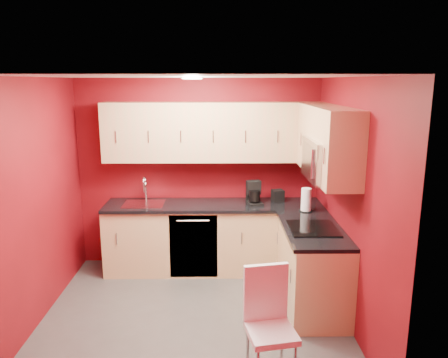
{
  "coord_description": "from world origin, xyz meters",
  "views": [
    {
      "loc": [
        0.27,
        -4.24,
        2.46
      ],
      "look_at": [
        0.33,
        0.55,
        1.38
      ],
      "focal_mm": 35.0,
      "sensor_mm": 36.0,
      "label": 1
    }
  ],
  "objects_px": {
    "napkin_holder": "(278,196)",
    "paper_towel": "(306,200)",
    "sink": "(144,201)",
    "coffee_maker": "(255,193)",
    "microwave": "(327,160)",
    "dining_chair": "(271,327)"
  },
  "relations": [
    {
      "from": "microwave",
      "to": "paper_towel",
      "type": "distance_m",
      "value": 0.89
    },
    {
      "from": "sink",
      "to": "dining_chair",
      "type": "distance_m",
      "value": 2.65
    },
    {
      "from": "microwave",
      "to": "coffee_maker",
      "type": "xyz_separation_m",
      "value": [
        -0.66,
        0.96,
        -0.6
      ]
    },
    {
      "from": "sink",
      "to": "coffee_maker",
      "type": "distance_m",
      "value": 1.44
    },
    {
      "from": "sink",
      "to": "coffee_maker",
      "type": "xyz_separation_m",
      "value": [
        1.43,
        -0.04,
        0.12
      ]
    },
    {
      "from": "sink",
      "to": "coffee_maker",
      "type": "relative_size",
      "value": 1.74
    },
    {
      "from": "sink",
      "to": "paper_towel",
      "type": "xyz_separation_m",
      "value": [
        2.03,
        -0.36,
        0.11
      ]
    },
    {
      "from": "coffee_maker",
      "to": "paper_towel",
      "type": "height_order",
      "value": "coffee_maker"
    },
    {
      "from": "napkin_holder",
      "to": "paper_towel",
      "type": "bearing_deg",
      "value": -57.93
    },
    {
      "from": "sink",
      "to": "dining_chair",
      "type": "relative_size",
      "value": 0.55
    },
    {
      "from": "paper_towel",
      "to": "microwave",
      "type": "bearing_deg",
      "value": -84.14
    },
    {
      "from": "microwave",
      "to": "dining_chair",
      "type": "distance_m",
      "value": 1.82
    },
    {
      "from": "sink",
      "to": "paper_towel",
      "type": "relative_size",
      "value": 1.82
    },
    {
      "from": "microwave",
      "to": "napkin_holder",
      "type": "xyz_separation_m",
      "value": [
        -0.35,
        1.1,
        -0.67
      ]
    },
    {
      "from": "microwave",
      "to": "dining_chair",
      "type": "relative_size",
      "value": 0.8
    },
    {
      "from": "dining_chair",
      "to": "napkin_holder",
      "type": "bearing_deg",
      "value": 70.84
    },
    {
      "from": "sink",
      "to": "napkin_holder",
      "type": "distance_m",
      "value": 1.75
    },
    {
      "from": "napkin_holder",
      "to": "paper_towel",
      "type": "height_order",
      "value": "paper_towel"
    },
    {
      "from": "sink",
      "to": "dining_chair",
      "type": "height_order",
      "value": "sink"
    },
    {
      "from": "coffee_maker",
      "to": "napkin_holder",
      "type": "xyz_separation_m",
      "value": [
        0.31,
        0.14,
        -0.07
      ]
    },
    {
      "from": "microwave",
      "to": "paper_towel",
      "type": "height_order",
      "value": "microwave"
    },
    {
      "from": "napkin_holder",
      "to": "coffee_maker",
      "type": "bearing_deg",
      "value": -155.68
    }
  ]
}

